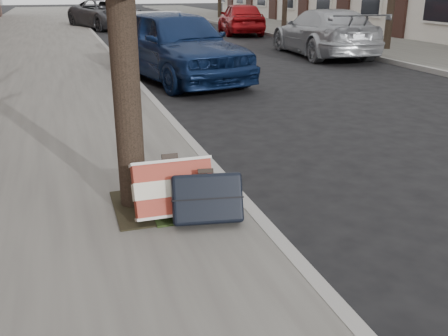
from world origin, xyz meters
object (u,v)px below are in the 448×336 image
object	(u,v)px
suitcase_red	(173,189)
car_near_front	(176,45)
suitcase_navy	(207,198)
car_near_mid	(159,36)

from	to	relation	value
suitcase_red	car_near_front	distance (m)	7.35
suitcase_navy	car_near_mid	bearing A→B (deg)	90.63
car_near_mid	car_near_front	bearing A→B (deg)	-91.76
suitcase_red	car_near_mid	distance (m)	10.89
suitcase_red	suitcase_navy	bearing A→B (deg)	-41.89
suitcase_navy	car_near_front	size ratio (longest dim) A/B	0.13
suitcase_red	suitcase_navy	distance (m)	0.32
suitcase_red	car_near_front	world-z (taller)	car_near_front
suitcase_red	car_near_mid	xyz separation A→B (m)	(1.98, 10.71, 0.27)
suitcase_red	car_near_front	bearing A→B (deg)	77.28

